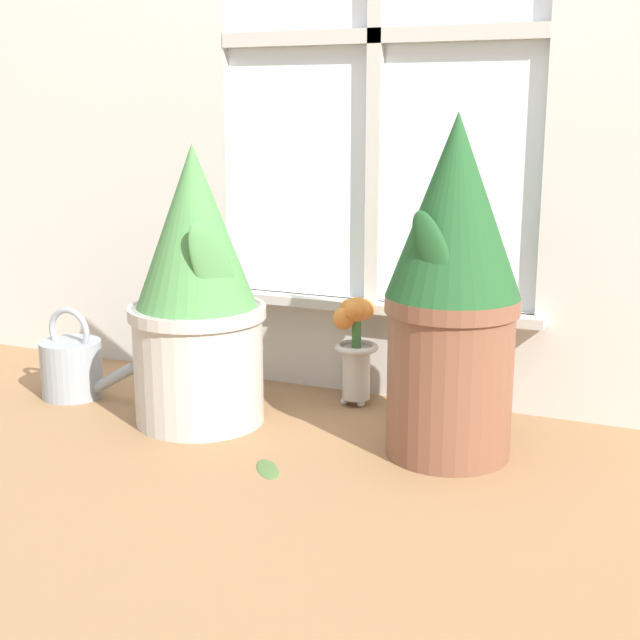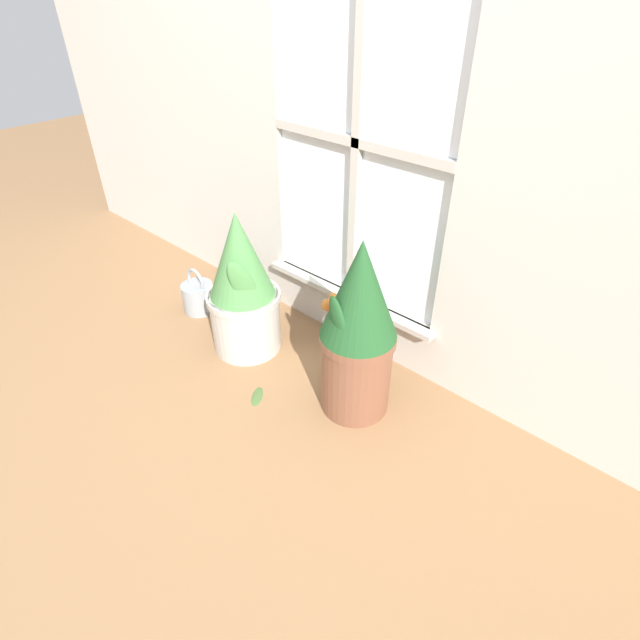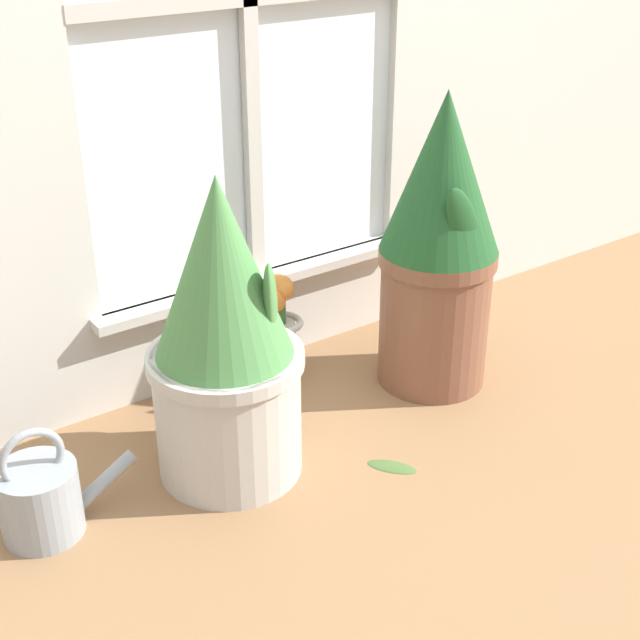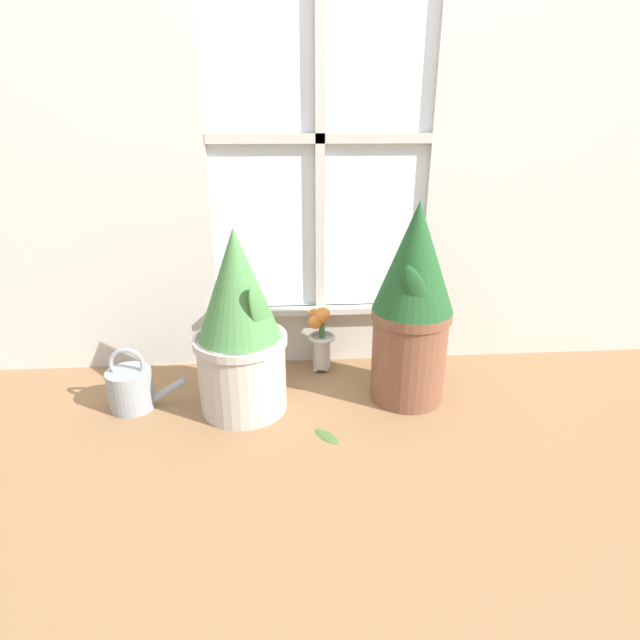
# 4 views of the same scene
# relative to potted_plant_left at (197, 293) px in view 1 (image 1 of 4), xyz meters

# --- Properties ---
(ground_plane) EXTENTS (10.00, 10.00, 0.00)m
(ground_plane) POSITION_rel_potted_plant_left_xyz_m (0.30, -0.29, -0.31)
(ground_plane) COLOR olive
(potted_plant_left) EXTENTS (0.32, 0.32, 0.65)m
(potted_plant_left) POSITION_rel_potted_plant_left_xyz_m (0.00, 0.00, 0.00)
(potted_plant_left) COLOR #B7B2A8
(potted_plant_left) RESTS_ON ground_plane
(potted_plant_right) EXTENTS (0.28, 0.28, 0.72)m
(potted_plant_right) POSITION_rel_potted_plant_left_xyz_m (0.60, 0.03, 0.06)
(potted_plant_right) COLOR brown
(potted_plant_right) RESTS_ON ground_plane
(flower_vase) EXTENTS (0.11, 0.11, 0.28)m
(flower_vase) POSITION_rel_potted_plant_left_xyz_m (0.29, 0.26, -0.15)
(flower_vase) COLOR #BCB7AD
(flower_vase) RESTS_ON ground_plane
(watering_can) EXTENTS (0.28, 0.16, 0.24)m
(watering_can) POSITION_rel_potted_plant_left_xyz_m (-0.40, 0.03, -0.23)
(watering_can) COLOR gray
(watering_can) RESTS_ON ground_plane
(fallen_leaf) EXTENTS (0.10, 0.11, 0.01)m
(fallen_leaf) POSITION_rel_potted_plant_left_xyz_m (0.28, -0.20, -0.31)
(fallen_leaf) COLOR #476633
(fallen_leaf) RESTS_ON ground_plane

